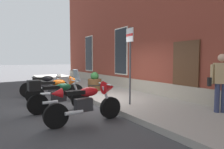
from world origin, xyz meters
TOP-DOWN VIEW (x-y plane):
  - ground_plane at (0.00, 0.00)m, footprint 140.00×140.00m
  - sidewalk at (0.00, 1.41)m, footprint 27.16×2.82m
  - motorcycle_black_naked at (-2.17, -1.18)m, footprint 0.62×2.09m
  - motorcycle_orange_sport at (-0.67, -1.03)m, footprint 0.62×2.18m
  - motorcycle_green_touring at (0.72, -1.45)m, footprint 0.62×1.98m
  - motorcycle_red_sport at (2.19, -1.02)m, footprint 0.62×2.12m
  - pedestrian_tan_coat at (3.69, 2.31)m, footprint 0.45×0.58m
  - parking_sign at (1.58, 0.73)m, footprint 0.36×0.07m
  - barrel_planter at (-1.74, 1.04)m, footprint 0.69×0.69m

SIDE VIEW (x-z plane):
  - ground_plane at x=0.00m, z-range 0.00..0.00m
  - sidewalk at x=0.00m, z-range 0.00..0.16m
  - motorcycle_black_naked at x=-2.17m, z-range -0.01..0.99m
  - barrel_planter at x=-1.74m, z-range 0.07..0.97m
  - motorcycle_green_touring at x=0.72m, z-range -0.11..1.21m
  - motorcycle_orange_sport at x=-0.67m, z-range 0.05..1.06m
  - motorcycle_red_sport at x=2.19m, z-range 0.05..1.10m
  - pedestrian_tan_coat at x=3.69m, z-range 0.26..1.89m
  - parking_sign at x=1.58m, z-range 0.52..3.05m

